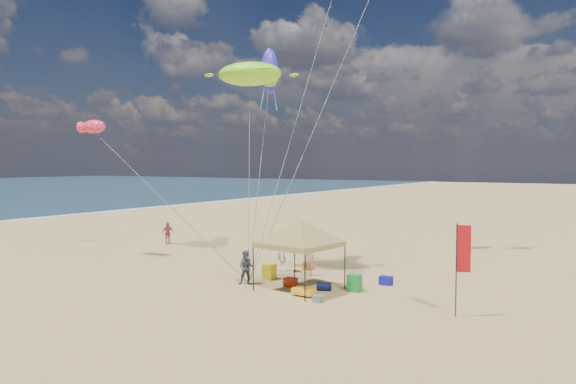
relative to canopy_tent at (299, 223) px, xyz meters
name	(u,v)px	position (x,y,z in m)	size (l,w,h in m)	color
ground	(251,288)	(-1.97, -0.78, -2.86)	(280.00, 280.00, 0.00)	tan
canopy_tent	(299,223)	(0.00, 0.00, 0.00)	(5.53, 5.53, 3.44)	black
feather_flag	(462,255)	(6.84, -0.45, -0.68)	(0.46, 0.23, 3.28)	black
cooler_red	(291,282)	(-0.64, 0.31, -2.67)	(0.54, 0.38, 0.38)	#B82D0E
cooler_blue	(386,281)	(2.75, 2.83, -2.67)	(0.54, 0.38, 0.38)	#121192
bag_navy	(324,287)	(0.98, 0.39, -2.68)	(0.36, 0.36, 0.60)	black
bag_orange	(308,266)	(-1.81, 3.87, -2.68)	(0.36, 0.36, 0.60)	orange
chair_green	(355,283)	(2.09, 1.01, -2.51)	(0.50, 0.50, 0.70)	#188530
chair_yellow	(269,272)	(-2.25, 1.06, -2.51)	(0.50, 0.50, 0.70)	yellow
crate_grey	(318,299)	(1.66, -1.38, -2.72)	(0.34, 0.30, 0.28)	slate
beach_cart	(304,291)	(0.71, -0.84, -2.66)	(0.90, 0.50, 0.24)	yellow
person_near_a	(308,258)	(-1.13, 2.68, -2.03)	(0.61, 0.40, 1.67)	tan
person_near_b	(246,268)	(-2.48, -0.42, -2.10)	(0.74, 0.58, 1.52)	#3D4854
person_near_c	(284,256)	(-2.64, 2.88, -2.08)	(1.02, 0.58, 1.57)	silver
person_far_a	(168,233)	(-14.18, 6.52, -2.12)	(0.87, 0.36, 1.48)	#B9474B
turtle_kite	(250,74)	(-4.53, 2.67, 6.97)	(3.39, 2.72, 1.13)	#87F923
fish_kite	(94,127)	(-14.08, 0.73, 4.59)	(1.74, 0.87, 0.77)	#FF2E53
squid_kite	(270,71)	(-4.97, 5.10, 7.51)	(0.94, 0.94, 2.46)	#332ECC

